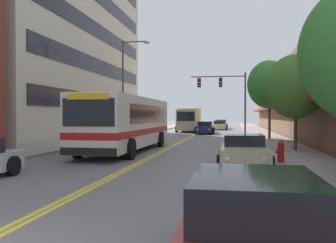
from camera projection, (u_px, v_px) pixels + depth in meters
The scene contains 19 objects.
ground_plane at pixel (196, 134), 41.23m from camera, with size 240.00×240.00×0.00m, color slate.
sidewalk_left at pixel (134, 133), 42.43m from camera, with size 3.15×106.00×0.13m.
sidewalk_right at pixel (262, 134), 40.02m from camera, with size 3.15×106.00×0.13m.
centre_line at pixel (196, 134), 41.23m from camera, with size 0.34×106.00×0.01m.
office_tower_left at pixel (44, 18), 37.85m from camera, with size 12.08×29.30×23.94m.
storefront_row_right at pixel (319, 100), 38.97m from camera, with size 9.10×68.00×7.46m.
city_bus at pixel (128, 121), 21.74m from camera, with size 2.91×12.03×3.06m.
car_black_parked_left_mid at pixel (146, 131), 36.56m from camera, with size 2.16×4.74×1.19m.
car_red_parked_right_foreground at pixel (256, 237), 4.44m from camera, with size 2.01×4.81×1.32m.
car_beige_parked_right_mid at pixel (244, 152), 14.82m from camera, with size 2.02×4.54×1.30m.
car_champagne_moving_lead at pixel (220, 125), 54.55m from camera, with size 2.20×4.93×1.33m.
car_navy_moving_second at pixel (205, 128), 41.93m from camera, with size 2.06×4.46×1.40m.
car_charcoal_moving_third at pixel (221, 124), 61.61m from camera, with size 2.05×4.64×1.39m.
box_truck at pixel (189, 120), 47.69m from camera, with size 2.76×6.63×2.95m.
traffic_signal_mast at pixel (226, 91), 37.16m from camera, with size 5.45×0.38×6.31m.
street_lamp_left_far at pixel (127, 81), 31.96m from camera, with size 2.47×0.28×8.50m.
street_tree_right_mid at pixel (296, 87), 20.83m from camera, with size 3.28×3.28×5.35m.
street_tree_right_far at pixel (270, 85), 31.03m from camera, with size 3.66×3.66×6.53m.
fire_hydrant at pixel (281, 151), 15.37m from camera, with size 0.35×0.27×0.90m.
Camera 1 is at (3.99, -4.12, 2.05)m, focal length 40.00 mm.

